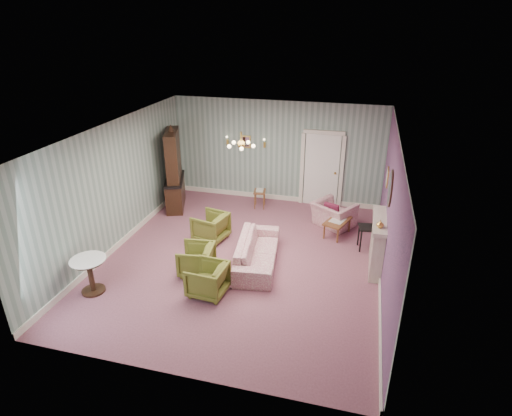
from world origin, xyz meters
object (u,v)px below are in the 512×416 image
(fireplace, at_px, (377,243))
(olive_chair_b, at_px, (196,258))
(dresser, at_px, (173,168))
(coffee_table, at_px, (337,228))
(side_table_black, at_px, (366,238))
(sofa_chintz, at_px, (257,247))
(pedestal_table, at_px, (91,275))
(olive_chair_a, at_px, (207,278))
(wingback_chair, at_px, (334,210))
(olive_chair_c, at_px, (211,225))

(fireplace, bearing_deg, olive_chair_b, -161.96)
(dresser, distance_m, coffee_table, 4.73)
(fireplace, relative_size, side_table_black, 2.41)
(olive_chair_b, xyz_separation_m, sofa_chintz, (1.15, 0.68, 0.05))
(dresser, bearing_deg, pedestal_table, -108.50)
(olive_chair_a, xyz_separation_m, fireplace, (3.16, 1.82, 0.22))
(wingback_chair, relative_size, fireplace, 0.69)
(olive_chair_b, bearing_deg, pedestal_table, -63.82)
(olive_chair_c, xyz_separation_m, wingback_chair, (2.81, 1.50, 0.05))
(sofa_chintz, bearing_deg, olive_chair_b, 113.26)
(side_table_black, xyz_separation_m, pedestal_table, (-5.17, -3.08, 0.08))
(side_table_black, bearing_deg, coffee_table, 143.61)
(olive_chair_c, xyz_separation_m, side_table_black, (3.66, 0.46, -0.08))
(olive_chair_c, distance_m, dresser, 2.42)
(fireplace, bearing_deg, wingback_chair, 120.66)
(olive_chair_b, relative_size, wingback_chair, 0.73)
(fireplace, height_order, pedestal_table, fireplace)
(pedestal_table, bearing_deg, sofa_chintz, 32.40)
(coffee_table, xyz_separation_m, pedestal_table, (-4.46, -3.60, 0.17))
(wingback_chair, relative_size, dresser, 0.42)
(olive_chair_a, bearing_deg, olive_chair_c, -156.91)
(sofa_chintz, relative_size, dresser, 0.90)
(coffee_table, bearing_deg, olive_chair_a, -125.89)
(olive_chair_a, xyz_separation_m, dresser, (-2.35, 3.70, 0.80))
(olive_chair_a, relative_size, sofa_chintz, 0.35)
(wingback_chair, xyz_separation_m, coffee_table, (0.14, -0.52, -0.22))
(olive_chair_c, distance_m, sofa_chintz, 1.59)
(olive_chair_a, xyz_separation_m, olive_chair_b, (-0.49, 0.63, -0.00))
(olive_chair_a, height_order, olive_chair_c, olive_chair_c)
(olive_chair_c, distance_m, pedestal_table, 3.03)
(coffee_table, bearing_deg, olive_chair_c, -161.63)
(olive_chair_c, height_order, side_table_black, olive_chair_c)
(side_table_black, bearing_deg, sofa_chintz, -151.30)
(olive_chair_b, bearing_deg, sofa_chintz, 113.44)
(wingback_chair, bearing_deg, dresser, 31.77)
(sofa_chintz, xyz_separation_m, pedestal_table, (-2.88, -1.83, -0.03))
(pedestal_table, bearing_deg, wingback_chair, 43.69)
(olive_chair_b, height_order, sofa_chintz, sofa_chintz)
(side_table_black, bearing_deg, dresser, 167.89)
(sofa_chintz, height_order, coffee_table, sofa_chintz)
(olive_chair_a, relative_size, pedestal_table, 0.96)
(sofa_chintz, distance_m, pedestal_table, 3.41)
(olive_chair_c, distance_m, fireplace, 3.89)
(sofa_chintz, relative_size, coffee_table, 2.57)
(olive_chair_b, xyz_separation_m, side_table_black, (3.43, 1.93, -0.07))
(olive_chair_b, relative_size, sofa_chintz, 0.34)
(dresser, xyz_separation_m, side_table_black, (5.30, -1.14, -0.87))
(side_table_black, height_order, pedestal_table, pedestal_table)
(olive_chair_c, relative_size, pedestal_table, 0.99)
(olive_chair_c, height_order, coffee_table, olive_chair_c)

